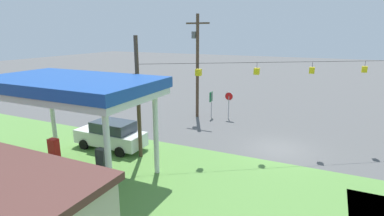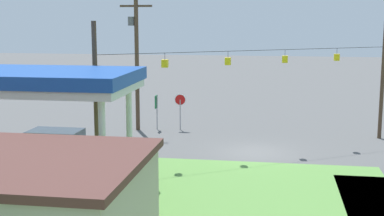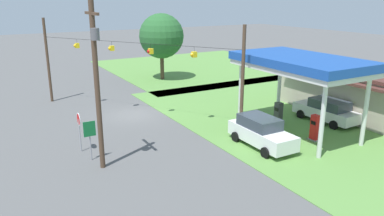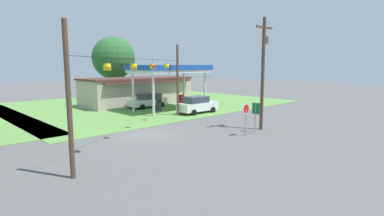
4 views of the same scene
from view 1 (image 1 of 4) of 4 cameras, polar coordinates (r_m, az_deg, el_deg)
name	(u,v)px [view 1 (image 1 of 4)]	position (r m, az deg, el deg)	size (l,w,h in m)	color
ground_plane	(279,149)	(21.24, 16.18, -7.57)	(160.00, 160.00, 0.00)	#565656
gas_station_canopy	(70,88)	(16.84, -22.18, 3.59)	(9.26, 5.27, 5.41)	silver
fuel_pump_near	(103,165)	(16.80, -16.67, -10.42)	(0.71, 0.56, 1.78)	gray
fuel_pump_far	(55,154)	(19.21, -24.70, -7.98)	(0.71, 0.56, 1.78)	gray
car_at_pumps_front	(111,135)	(20.94, -15.15, -4.92)	(4.88, 2.14, 1.94)	white
car_at_pumps_rear	(21,192)	(15.41, -29.73, -13.78)	(5.08, 2.28, 1.82)	white
stop_sign_roadside	(229,99)	(27.11, 7.03, 1.64)	(0.80, 0.08, 2.50)	#99999E
route_sign	(211,99)	(27.47, 3.66, 1.66)	(0.10, 0.70, 2.40)	gray
utility_pole_main	(197,61)	(27.17, 0.96, 8.95)	(2.20, 0.44, 9.24)	#4C3828
signal_span_gantry	(283,89)	(20.13, 16.99, 3.43)	(15.70, 10.24, 7.52)	#4C3828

